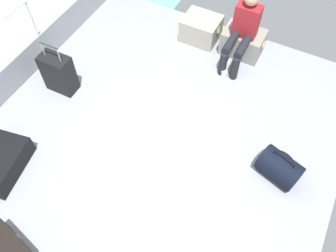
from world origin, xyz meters
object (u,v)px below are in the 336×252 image
cargo_crate_0 (201,29)px  paper_cup (224,74)px  cargo_crate_1 (243,42)px  duffel_bag (280,167)px  suitcase_4 (59,73)px  passenger_seated (243,29)px

cargo_crate_0 → paper_cup: bearing=-42.5°
cargo_crate_1 → duffel_bag: size_ratio=1.14×
suitcase_4 → duffel_bag: bearing=1.1°
passenger_seated → cargo_crate_1: bearing=90.0°
paper_cup → cargo_crate_1: bearing=86.8°
passenger_seated → duffel_bag: 1.99m
cargo_crate_0 → duffel_bag: (1.80, -1.76, -0.02)m
cargo_crate_0 → cargo_crate_1: bearing=1.0°
cargo_crate_1 → passenger_seated: size_ratio=0.59×
cargo_crate_1 → suitcase_4: size_ratio=0.79×
suitcase_4 → paper_cup: (1.93, 1.24, -0.24)m
cargo_crate_0 → suitcase_4: bearing=-125.3°
cargo_crate_0 → suitcase_4: 2.24m
cargo_crate_1 → paper_cup: 0.62m
passenger_seated → suitcase_4: bearing=-139.9°
cargo_crate_1 → paper_cup: size_ratio=6.30×
duffel_bag → cargo_crate_0: bearing=135.6°
duffel_bag → paper_cup: (-1.16, 1.17, -0.12)m
cargo_crate_1 → duffel_bag: (1.12, -1.77, -0.02)m
cargo_crate_0 → duffel_bag: bearing=-44.4°
suitcase_4 → paper_cup: 2.31m
passenger_seated → paper_cup: size_ratio=10.76×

